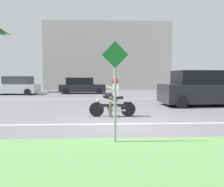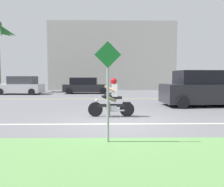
{
  "view_description": "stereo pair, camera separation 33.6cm",
  "coord_description": "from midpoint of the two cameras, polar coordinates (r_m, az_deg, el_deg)",
  "views": [
    {
      "loc": [
        -0.69,
        -7.87,
        1.62
      ],
      "look_at": [
        -0.18,
        2.82,
        0.81
      ],
      "focal_mm": 36.47,
      "sensor_mm": 36.0,
      "label": 1
    },
    {
      "loc": [
        -0.35,
        -7.88,
        1.62
      ],
      "look_at": [
        -0.18,
        2.82,
        0.81
      ],
      "focal_mm": 36.47,
      "sensor_mm": 36.0,
      "label": 2
    }
  ],
  "objects": [
    {
      "name": "parked_car_1",
      "position": [
        21.77,
        -7.95,
        1.87
      ],
      "size": [
        4.3,
        1.92,
        1.51
      ],
      "color": "#232328",
      "rests_on": "ground"
    },
    {
      "name": "ground",
      "position": [
        11.01,
        0.0,
        -4.25
      ],
      "size": [
        56.0,
        30.0,
        0.04
      ],
      "primitive_type": "cube",
      "color": "slate"
    },
    {
      "name": "street_sign",
      "position": [
        5.33,
        -1.05,
        2.88
      ],
      "size": [
        0.62,
        0.06,
        2.43
      ],
      "color": "gray",
      "rests_on": "ground"
    },
    {
      "name": "grass_median",
      "position": [
        4.13,
        4.98,
        -18.36
      ],
      "size": [
        56.0,
        3.8,
        0.06
      ],
      "primitive_type": "cube",
      "color": "#5B8C4C",
      "rests_on": "ground"
    },
    {
      "name": "motorcyclist",
      "position": [
        9.14,
        -0.83,
        -1.72
      ],
      "size": [
        1.86,
        0.61,
        1.56
      ],
      "color": "black",
      "rests_on": "ground"
    },
    {
      "name": "lane_line_near",
      "position": [
        7.81,
        1.15,
        -7.62
      ],
      "size": [
        50.4,
        0.12,
        0.01
      ],
      "primitive_type": "cube",
      "color": "silver",
      "rests_on": "ground"
    },
    {
      "name": "lane_line_far",
      "position": [
        16.38,
        -0.91,
        -1.35
      ],
      "size": [
        50.4,
        0.12,
        0.01
      ],
      "primitive_type": "cube",
      "color": "yellow",
      "rests_on": "ground"
    },
    {
      "name": "building_far",
      "position": [
        28.98,
        -1.47,
        9.12
      ],
      "size": [
        15.18,
        4.0,
        8.1
      ],
      "primitive_type": "cube",
      "color": "beige",
      "rests_on": "ground"
    },
    {
      "name": "parked_car_0",
      "position": [
        22.16,
        -23.19,
        1.74
      ],
      "size": [
        4.0,
        2.24,
        1.64
      ],
      "color": "silver",
      "rests_on": "ground"
    },
    {
      "name": "suv_nearby",
      "position": [
        13.6,
        21.44,
        1.17
      ],
      "size": [
        4.98,
        2.48,
        1.94
      ],
      "color": "#232328",
      "rests_on": "ground"
    }
  ]
}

